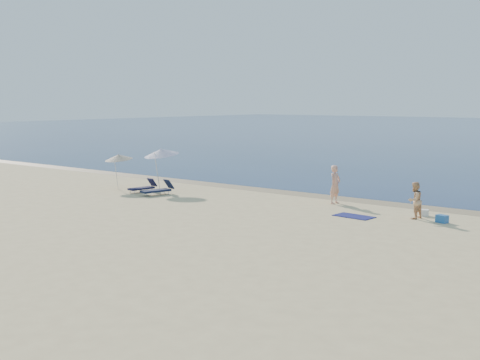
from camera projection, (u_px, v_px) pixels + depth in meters
name	position (u px, v px, depth m)	size (l,w,h in m)	color
wet_sand_strip	(323.00, 196.00, 32.41)	(240.00, 1.60, 0.00)	#847254
person_left	(335.00, 185.00, 30.01)	(0.70, 0.46, 1.92)	#E49A80
person_right	(415.00, 200.00, 26.15)	(0.79, 0.61, 1.62)	tan
beach_towel	(354.00, 216.00, 26.73)	(1.73, 0.96, 0.03)	#0F134F
white_bag	(425.00, 213.00, 26.85)	(0.34, 0.29, 0.29)	white
blue_cooler	(442.00, 219.00, 25.38)	(0.46, 0.33, 0.33)	#1E59A4
umbrella_near	(161.00, 152.00, 34.17)	(2.35, 2.37, 2.58)	silver
umbrella_far	(119.00, 157.00, 34.92)	(1.76, 1.78, 2.15)	silver
lounger_left	(143.00, 187.00, 33.93)	(0.79, 1.74, 0.74)	#131434
lounger_right	(158.00, 190.00, 32.85)	(1.10, 1.93, 0.81)	#141B37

